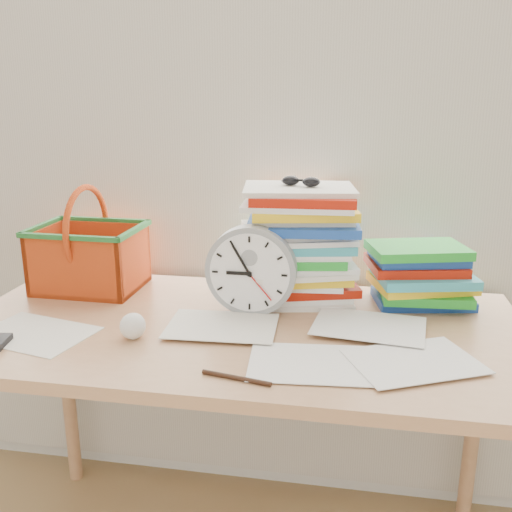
% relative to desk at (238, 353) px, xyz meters
% --- Properties ---
extents(curtain, '(2.40, 0.01, 2.50)m').
position_rel_desk_xyz_m(curtain, '(0.00, 0.38, 0.62)').
color(curtain, beige).
rests_on(curtain, room_shell).
extents(desk, '(1.40, 0.70, 0.75)m').
position_rel_desk_xyz_m(desk, '(0.00, 0.00, 0.00)').
color(desk, '#B17C53').
rests_on(desk, ground).
extents(paper_stack, '(0.36, 0.32, 0.31)m').
position_rel_desk_xyz_m(paper_stack, '(0.12, 0.22, 0.23)').
color(paper_stack, white).
rests_on(paper_stack, desk).
extents(clock, '(0.23, 0.05, 0.23)m').
position_rel_desk_xyz_m(clock, '(0.02, 0.09, 0.19)').
color(clock, gray).
rests_on(clock, desk).
extents(sunglasses, '(0.14, 0.13, 0.03)m').
position_rel_desk_xyz_m(sunglasses, '(0.13, 0.23, 0.40)').
color(sunglasses, black).
rests_on(sunglasses, paper_stack).
extents(book_stack, '(0.31, 0.26, 0.17)m').
position_rel_desk_xyz_m(book_stack, '(0.45, 0.23, 0.16)').
color(book_stack, white).
rests_on(book_stack, desk).
extents(basket, '(0.30, 0.24, 0.30)m').
position_rel_desk_xyz_m(basket, '(-0.48, 0.20, 0.22)').
color(basket, '#DA4A15').
rests_on(basket, desk).
extents(crumpled_ball, '(0.06, 0.06, 0.06)m').
position_rel_desk_xyz_m(crumpled_ball, '(-0.23, -0.12, 0.11)').
color(crumpled_ball, white).
rests_on(crumpled_ball, desk).
extents(pen, '(0.15, 0.04, 0.01)m').
position_rel_desk_xyz_m(pen, '(0.05, -0.27, 0.08)').
color(pen, black).
rests_on(pen, desk).
extents(scattered_papers, '(1.26, 0.42, 0.02)m').
position_rel_desk_xyz_m(scattered_papers, '(0.00, 0.00, 0.08)').
color(scattered_papers, white).
rests_on(scattered_papers, desk).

